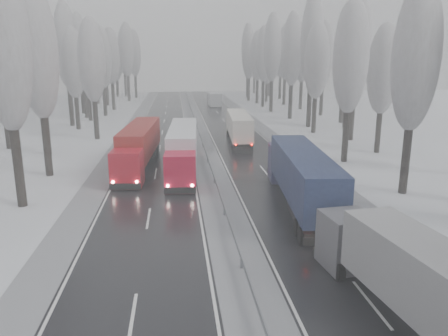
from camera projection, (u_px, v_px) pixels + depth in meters
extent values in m
plane|color=silver|center=(255.00, 311.00, 18.92)|extent=(260.00, 260.00, 0.00)
cube|color=black|center=(253.00, 157.00, 48.39)|extent=(7.50, 200.00, 0.03)
cube|color=black|center=(158.00, 160.00, 47.27)|extent=(7.50, 200.00, 0.03)
cube|color=gray|center=(206.00, 158.00, 47.83)|extent=(3.00, 200.00, 0.04)
cube|color=gray|center=(297.00, 156.00, 48.92)|extent=(2.40, 200.00, 0.04)
cube|color=gray|center=(111.00, 161.00, 46.74)|extent=(2.40, 200.00, 0.04)
cube|color=slate|center=(206.00, 153.00, 47.69)|extent=(0.06, 200.00, 0.32)
cube|color=slate|center=(208.00, 160.00, 45.84)|extent=(0.12, 0.12, 0.60)
cube|color=slate|center=(194.00, 119.00, 76.68)|extent=(0.12, 0.12, 0.60)
cylinder|color=black|center=(406.00, 159.00, 34.95)|extent=(0.68, 0.68, 5.60)
ellipsoid|color=gray|center=(416.00, 56.00, 32.99)|extent=(3.60, 3.60, 11.45)
cylinder|color=black|center=(346.00, 135.00, 45.84)|extent=(0.68, 0.68, 5.62)
ellipsoid|color=gray|center=(351.00, 57.00, 43.89)|extent=(3.60, 3.60, 11.48)
cylinder|color=black|center=(378.00, 131.00, 50.37)|extent=(0.64, 0.64, 4.94)
ellipsoid|color=gray|center=(384.00, 69.00, 48.65)|extent=(3.60, 3.60, 10.09)
cylinder|color=black|center=(347.00, 125.00, 54.08)|extent=(0.66, 0.66, 5.32)
ellipsoid|color=gray|center=(351.00, 62.00, 52.23)|extent=(3.60, 3.60, 10.88)
cylinder|color=black|center=(352.00, 117.00, 58.05)|extent=(0.72, 0.72, 6.31)
ellipsoid|color=gray|center=(357.00, 46.00, 55.85)|extent=(3.60, 3.60, 12.90)
cylinder|color=black|center=(314.00, 114.00, 64.04)|extent=(0.67, 0.67, 5.38)
ellipsoid|color=gray|center=(317.00, 61.00, 62.17)|extent=(3.60, 3.60, 10.98)
cylinder|color=black|center=(345.00, 113.00, 68.66)|extent=(0.62, 0.62, 4.59)
ellipsoid|color=gray|center=(348.00, 71.00, 67.06)|extent=(3.60, 3.60, 9.39)
cylinder|color=black|center=(309.00, 105.00, 69.16)|extent=(0.76, 0.76, 6.95)
ellipsoid|color=gray|center=(312.00, 40.00, 66.74)|extent=(3.60, 3.60, 14.19)
cylinder|color=black|center=(342.00, 103.00, 73.80)|extent=(0.74, 0.74, 6.59)
ellipsoid|color=gray|center=(346.00, 46.00, 71.51)|extent=(3.60, 3.60, 13.46)
cylinder|color=black|center=(290.00, 101.00, 79.08)|extent=(0.72, 0.72, 6.37)
ellipsoid|color=gray|center=(292.00, 49.00, 76.86)|extent=(3.60, 3.60, 13.01)
cylinder|color=black|center=(321.00, 100.00, 83.75)|extent=(0.70, 0.70, 5.97)
ellipsoid|color=gray|center=(324.00, 54.00, 81.67)|extent=(3.60, 3.60, 12.20)
cylinder|color=black|center=(271.00, 95.00, 89.21)|extent=(0.74, 0.74, 6.65)
ellipsoid|color=gray|center=(272.00, 47.00, 86.89)|extent=(3.60, 3.60, 13.59)
cylinder|color=black|center=(301.00, 95.00, 93.92)|extent=(0.71, 0.71, 6.14)
ellipsoid|color=gray|center=(303.00, 53.00, 91.78)|extent=(3.60, 3.60, 12.54)
cylinder|color=black|center=(263.00, 93.00, 98.71)|extent=(0.71, 0.71, 6.05)
ellipsoid|color=gray|center=(264.00, 54.00, 96.60)|extent=(3.60, 3.60, 12.37)
cylinder|color=black|center=(284.00, 91.00, 103.16)|extent=(0.72, 0.72, 6.30)
ellipsoid|color=gray|center=(285.00, 52.00, 100.97)|extent=(3.60, 3.60, 12.87)
cylinder|color=black|center=(257.00, 91.00, 105.97)|extent=(0.70, 0.70, 5.88)
ellipsoid|color=gray|center=(258.00, 56.00, 103.92)|extent=(3.60, 3.60, 12.00)
cylinder|color=black|center=(266.00, 92.00, 110.29)|extent=(0.64, 0.64, 4.86)
ellipsoid|color=gray|center=(267.00, 64.00, 108.60)|extent=(3.60, 3.60, 9.92)
cylinder|color=black|center=(249.00, 89.00, 112.71)|extent=(0.70, 0.70, 5.98)
ellipsoid|color=gray|center=(249.00, 55.00, 110.63)|extent=(3.60, 3.60, 12.21)
cylinder|color=black|center=(280.00, 87.00, 117.53)|extent=(0.71, 0.71, 6.19)
ellipsoid|color=gray|center=(281.00, 54.00, 115.37)|extent=(3.60, 3.60, 12.64)
cylinder|color=black|center=(247.00, 85.00, 122.23)|extent=(0.75, 0.75, 6.86)
ellipsoid|color=gray|center=(248.00, 49.00, 119.84)|extent=(3.60, 3.60, 14.01)
cylinder|color=black|center=(269.00, 86.00, 126.99)|extent=(0.68, 0.68, 5.55)
ellipsoid|color=gray|center=(270.00, 58.00, 125.06)|extent=(3.60, 3.60, 11.33)
cylinder|color=black|center=(247.00, 84.00, 132.69)|extent=(0.71, 0.71, 6.09)
ellipsoid|color=gray|center=(248.00, 55.00, 130.57)|extent=(3.60, 3.60, 12.45)
cylinder|color=black|center=(254.00, 84.00, 136.92)|extent=(0.67, 0.67, 5.49)
ellipsoid|color=gray|center=(255.00, 59.00, 135.01)|extent=(3.60, 3.60, 11.21)
cylinder|color=black|center=(18.00, 166.00, 31.73)|extent=(0.71, 0.71, 6.14)
ellipsoid|color=gray|center=(3.00, 40.00, 29.59)|extent=(3.60, 3.60, 12.55)
cylinder|color=black|center=(47.00, 145.00, 40.27)|extent=(0.69, 0.69, 5.83)
ellipsoid|color=gray|center=(37.00, 51.00, 38.24)|extent=(3.60, 3.60, 11.92)
cylinder|color=black|center=(47.00, 133.00, 49.37)|extent=(0.65, 0.65, 5.03)
ellipsoid|color=gray|center=(41.00, 67.00, 47.62)|extent=(3.60, 3.60, 10.28)
cylinder|color=black|center=(7.00, 129.00, 52.65)|extent=(0.63, 0.63, 4.73)
ellipsoid|color=gray|center=(0.00, 72.00, 51.00)|extent=(3.60, 3.60, 9.66)
cylinder|color=black|center=(96.00, 119.00, 58.91)|extent=(0.67, 0.67, 5.44)
ellipsoid|color=gray|center=(92.00, 60.00, 57.02)|extent=(3.60, 3.60, 11.11)
cylinder|color=black|center=(44.00, 115.00, 61.89)|extent=(0.69, 0.69, 5.72)
ellipsoid|color=gray|center=(38.00, 56.00, 59.90)|extent=(3.60, 3.60, 11.69)
cylinder|color=black|center=(77.00, 112.00, 67.14)|extent=(0.66, 0.66, 5.23)
ellipsoid|color=gray|center=(73.00, 62.00, 65.32)|extent=(3.60, 3.60, 10.68)
cylinder|color=black|center=(71.00, 105.00, 70.64)|extent=(0.74, 0.74, 6.60)
ellipsoid|color=gray|center=(66.00, 45.00, 68.34)|extent=(3.60, 3.60, 13.49)
cylinder|color=black|center=(90.00, 106.00, 76.44)|extent=(0.65, 0.65, 5.16)
ellipsoid|color=gray|center=(86.00, 63.00, 74.65)|extent=(3.60, 3.60, 10.54)
cylinder|color=black|center=(86.00, 102.00, 80.07)|extent=(0.69, 0.69, 5.79)
ellipsoid|color=gray|center=(82.00, 55.00, 78.06)|extent=(3.60, 3.60, 11.84)
cylinder|color=black|center=(105.00, 101.00, 83.07)|extent=(0.68, 0.68, 5.64)
ellipsoid|color=gray|center=(102.00, 57.00, 81.11)|extent=(3.60, 3.60, 11.53)
cylinder|color=black|center=(83.00, 97.00, 86.30)|extent=(0.73, 0.73, 6.56)
ellipsoid|color=gray|center=(79.00, 48.00, 84.02)|extent=(3.60, 3.60, 13.40)
cylinder|color=black|center=(113.00, 96.00, 92.80)|extent=(0.69, 0.69, 5.79)
ellipsoid|color=gray|center=(111.00, 56.00, 90.78)|extent=(3.60, 3.60, 11.84)
cylinder|color=black|center=(93.00, 93.00, 96.04)|extent=(0.74, 0.74, 6.65)
ellipsoid|color=gray|center=(90.00, 48.00, 93.72)|extent=(3.60, 3.60, 13.58)
cylinder|color=black|center=(107.00, 94.00, 101.61)|extent=(0.65, 0.65, 5.12)
ellipsoid|color=gray|center=(105.00, 62.00, 99.82)|extent=(3.60, 3.60, 10.46)
cylinder|color=black|center=(97.00, 92.00, 105.07)|extent=(0.69, 0.69, 5.84)
ellipsoid|color=gray|center=(95.00, 56.00, 103.04)|extent=(3.60, 3.60, 11.92)
cylinder|color=black|center=(129.00, 88.00, 112.24)|extent=(0.74, 0.74, 6.67)
ellipsoid|color=gray|center=(127.00, 49.00, 109.91)|extent=(3.60, 3.60, 13.63)
cylinder|color=black|center=(95.00, 88.00, 115.16)|extent=(0.72, 0.72, 6.31)
ellipsoid|color=gray|center=(93.00, 52.00, 112.96)|extent=(3.60, 3.60, 12.88)
cylinder|color=black|center=(136.00, 86.00, 121.44)|extent=(0.72, 0.72, 6.29)
ellipsoid|color=gray|center=(134.00, 53.00, 119.25)|extent=(3.60, 3.60, 12.84)
cylinder|color=black|center=(117.00, 88.00, 124.87)|extent=(0.64, 0.64, 4.86)
ellipsoid|color=gray|center=(116.00, 63.00, 123.18)|extent=(3.60, 3.60, 9.92)
cylinder|color=black|center=(125.00, 84.00, 127.38)|extent=(0.74, 0.74, 6.63)
ellipsoid|color=gray|center=(124.00, 51.00, 125.07)|extent=(3.60, 3.60, 13.54)
cylinder|color=black|center=(118.00, 85.00, 131.04)|extent=(0.69, 0.69, 5.79)
ellipsoid|color=gray|center=(116.00, 57.00, 129.03)|extent=(3.60, 3.60, 11.82)
cube|color=#4F4E54|center=(350.00, 243.00, 22.11)|extent=(2.65, 2.73, 2.84)
cube|color=black|center=(340.00, 223.00, 23.07)|extent=(2.17, 0.36, 0.95)
cube|color=black|center=(337.00, 253.00, 23.60)|extent=(2.36, 0.43, 0.47)
cylinder|color=black|center=(338.00, 271.00, 21.44)|extent=(0.45, 1.02, 0.98)
cylinder|color=black|center=(374.00, 267.00, 21.88)|extent=(0.45, 1.02, 0.98)
sphere|color=white|center=(322.00, 248.00, 23.33)|extent=(0.21, 0.21, 0.21)
sphere|color=white|center=(352.00, 245.00, 23.73)|extent=(0.21, 0.21, 0.21)
cube|color=#1D1E4A|center=(284.00, 162.00, 38.79)|extent=(2.89, 2.99, 3.19)
cube|color=black|center=(282.00, 150.00, 39.89)|extent=(2.45, 0.32, 1.06)
cube|color=black|center=(281.00, 171.00, 40.49)|extent=(2.67, 0.39, 0.53)
cube|color=#121833|center=(303.00, 173.00, 30.46)|extent=(3.90, 14.02, 2.98)
cube|color=black|center=(327.00, 245.00, 24.26)|extent=(2.45, 0.34, 0.48)
cube|color=black|center=(314.00, 221.00, 27.25)|extent=(2.84, 6.04, 0.48)
cube|color=black|center=(324.00, 244.00, 24.88)|extent=(2.44, 0.27, 0.64)
cylinder|color=black|center=(272.00, 177.00, 38.23)|extent=(0.47, 1.14, 1.11)
cylinder|color=black|center=(298.00, 177.00, 38.28)|extent=(0.47, 1.14, 1.11)
cylinder|color=black|center=(298.00, 227.00, 26.87)|extent=(0.47, 1.14, 1.11)
cylinder|color=black|center=(334.00, 227.00, 26.93)|extent=(0.47, 1.14, 1.11)
cylinder|color=black|center=(302.00, 236.00, 25.53)|extent=(0.47, 1.14, 1.11)
cylinder|color=black|center=(340.00, 236.00, 25.58)|extent=(0.47, 1.14, 1.11)
sphere|color=#FF0C05|center=(310.00, 231.00, 23.96)|extent=(0.21, 0.21, 0.21)
sphere|color=#FF0C05|center=(346.00, 231.00, 24.00)|extent=(0.21, 0.21, 0.21)
sphere|color=white|center=(270.00, 167.00, 40.39)|extent=(0.23, 0.23, 0.23)
sphere|color=white|center=(292.00, 167.00, 40.44)|extent=(0.23, 0.23, 0.23)
cube|color=beige|center=(235.00, 124.00, 62.44)|extent=(2.54, 2.63, 2.86)
cube|color=black|center=(234.00, 118.00, 63.43)|extent=(2.19, 0.23, 0.95)
cube|color=black|center=(234.00, 130.00, 63.96)|extent=(2.39, 0.29, 0.48)
cube|color=silver|center=(239.00, 124.00, 54.99)|extent=(3.21, 12.53, 2.67)
cube|color=black|center=(243.00, 151.00, 49.44)|extent=(2.20, 0.25, 0.43)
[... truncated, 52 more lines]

